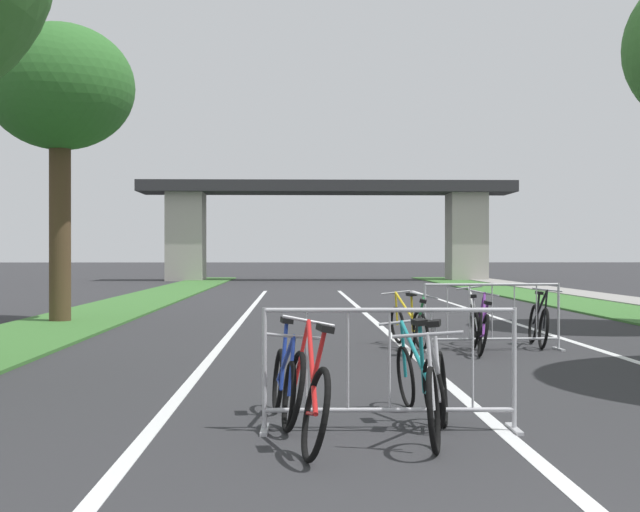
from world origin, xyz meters
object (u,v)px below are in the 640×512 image
crowd_barrier_second (492,317)px  bicycle_white_8 (475,324)px  crowd_barrier_nearest (390,370)px  bicycle_teal_1 (418,379)px  bicycle_green_7 (417,330)px  bicycle_blue_2 (284,383)px  tree_left_pine_far (60,91)px  bicycle_yellow_0 (408,325)px  bicycle_purple_3 (481,330)px  bicycle_black_6 (539,324)px  bicycle_red_5 (305,397)px  bicycle_silver_4 (438,394)px

crowd_barrier_second → bicycle_white_8: bearing=113.1°
crowd_barrier_nearest → crowd_barrier_second: 6.49m
bicycle_teal_1 → bicycle_green_7: bicycle_teal_1 is taller
bicycle_blue_2 → bicycle_green_7: bearing=-117.1°
tree_left_pine_far → bicycle_yellow_0: (6.97, -5.07, -4.71)m
bicycle_purple_3 → bicycle_black_6: bicycle_black_6 is taller
bicycle_red_5 → bicycle_black_6: 8.23m
crowd_barrier_second → bicycle_yellow_0: bearing=155.5°
bicycle_silver_4 → bicycle_red_5: bicycle_red_5 is taller
bicycle_blue_2 → bicycle_yellow_0: bearing=-114.0°
bicycle_blue_2 → bicycle_silver_4: bicycle_silver_4 is taller
crowd_barrier_second → bicycle_black_6: bearing=33.6°
bicycle_teal_1 → bicycle_silver_4: (0.03, -0.91, 0.01)m
tree_left_pine_far → crowd_barrier_second: 10.95m
crowd_barrier_nearest → crowd_barrier_second: size_ratio=0.99×
crowd_barrier_nearest → bicycle_green_7: size_ratio=1.26×
bicycle_purple_3 → crowd_barrier_nearest: bearing=-102.8°
bicycle_blue_2 → bicycle_teal_1: bearing=177.6°
bicycle_yellow_0 → bicycle_blue_2: size_ratio=1.07×
tree_left_pine_far → bicycle_green_7: (6.96, -6.10, -4.70)m
bicycle_purple_3 → bicycle_silver_4: 6.26m
bicycle_yellow_0 → bicycle_purple_3: 1.36m
tree_left_pine_far → bicycle_green_7: tree_left_pine_far is taller
crowd_barrier_second → crowd_barrier_nearest: bearing=-110.4°
crowd_barrier_nearest → bicycle_white_8: bearing=72.2°
crowd_barrier_nearest → bicycle_purple_3: 6.04m
crowd_barrier_second → bicycle_white_8: crowd_barrier_second is taller
tree_left_pine_far → crowd_barrier_nearest: tree_left_pine_far is taller
bicycle_yellow_0 → bicycle_teal_1: bicycle_teal_1 is taller
tree_left_pine_far → bicycle_blue_2: size_ratio=4.19×
bicycle_green_7 → bicycle_white_8: 1.38m
bicycle_yellow_0 → tree_left_pine_far: bearing=130.9°
crowd_barrier_second → bicycle_black_6: 1.09m
crowd_barrier_nearest → bicycle_teal_1: bearing=60.1°
tree_left_pine_far → bicycle_white_8: bearing=-33.0°
bicycle_yellow_0 → bicycle_green_7: bearing=-103.6°
bicycle_purple_3 → bicycle_blue_2: bearing=-112.5°
bicycle_yellow_0 → bicycle_green_7: size_ratio=0.96×
bicycle_yellow_0 → bicycle_silver_4: size_ratio=0.98×
bicycle_black_6 → crowd_barrier_second: bearing=39.5°
tree_left_pine_far → crowd_barrier_nearest: (5.95, -11.72, -4.55)m
tree_left_pine_far → bicycle_teal_1: (6.27, -11.15, -4.70)m
crowd_barrier_second → bicycle_purple_3: 0.49m
crowd_barrier_nearest → crowd_barrier_second: (2.26, 6.08, 0.00)m
bicycle_black_6 → bicycle_white_8: size_ratio=0.94×
bicycle_yellow_0 → bicycle_teal_1: size_ratio=1.02×
bicycle_black_6 → bicycle_silver_4: bearing=74.1°
bicycle_white_8 → bicycle_silver_4: bearing=-96.4°
bicycle_green_7 → bicycle_white_8: (1.07, 0.88, 0.01)m
bicycle_yellow_0 → bicycle_blue_2: 6.47m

